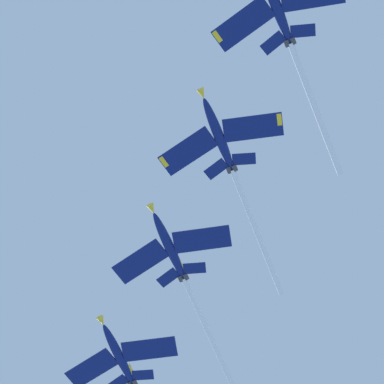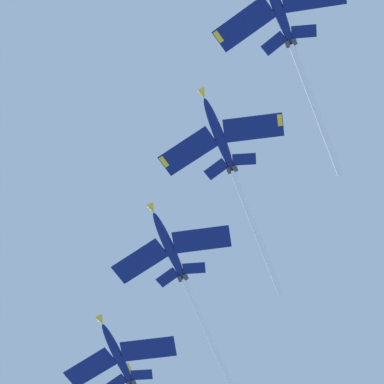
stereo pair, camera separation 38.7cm
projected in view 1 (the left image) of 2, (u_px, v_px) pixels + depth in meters
jet_lead at (288, 37)px, 118.70m from camera, size 19.64×33.81×7.24m
jet_second at (230, 163)px, 126.05m from camera, size 19.74×34.93×7.36m
jet_third at (181, 273)px, 130.96m from camera, size 19.67×36.91×7.29m
jet_fourth at (130, 379)px, 138.05m from camera, size 19.69×35.15×7.14m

